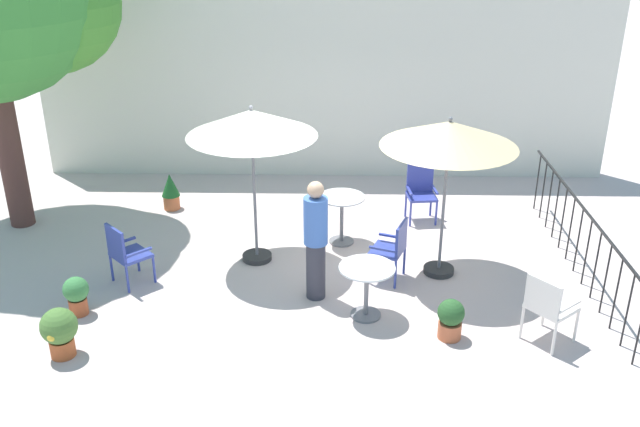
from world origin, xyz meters
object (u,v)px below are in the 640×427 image
(patio_chair_0, at_px, (125,251))
(potted_plant_2, at_px, (76,294))
(patio_chair_3, at_px, (421,189))
(standing_person, at_px, (316,239))
(cafe_table_1, at_px, (342,211))
(potted_plant_3, at_px, (451,318))
(potted_plant_1, at_px, (171,191))
(patio_umbrella_1, at_px, (252,125))
(patio_chair_1, at_px, (548,305))
(patio_umbrella_0, at_px, (449,136))
(cafe_table_0, at_px, (367,282))
(potted_plant_0, at_px, (60,330))
(patio_chair_2, at_px, (393,247))

(patio_chair_0, xyz_separation_m, potted_plant_2, (-0.43, -0.80, -0.21))
(patio_chair_3, height_order, standing_person, standing_person)
(cafe_table_1, bearing_deg, potted_plant_3, -63.12)
(potted_plant_1, xyz_separation_m, standing_person, (2.59, -2.90, 0.53))
(patio_umbrella_1, relative_size, potted_plant_2, 4.46)
(patio_chair_1, bearing_deg, standing_person, 160.03)
(patio_umbrella_0, xyz_separation_m, potted_plant_3, (-0.09, -1.65, -1.79))
(patio_chair_0, height_order, potted_plant_1, patio_chair_0)
(potted_plant_1, distance_m, potted_plant_2, 3.44)
(cafe_table_0, xyz_separation_m, standing_person, (-0.66, 0.47, 0.37))
(cafe_table_0, relative_size, cafe_table_1, 0.92)
(patio_umbrella_1, bearing_deg, cafe_table_1, 25.39)
(patio_umbrella_1, xyz_separation_m, patio_chair_1, (3.71, -2.08, -1.56))
(cafe_table_1, height_order, potted_plant_0, cafe_table_1)
(potted_plant_3, height_order, standing_person, standing_person)
(patio_chair_3, bearing_deg, potted_plant_0, -139.24)
(patio_chair_0, xyz_separation_m, patio_chair_1, (5.45, -1.31, 0.02))
(patio_umbrella_0, distance_m, cafe_table_0, 2.25)
(potted_plant_2, bearing_deg, patio_chair_2, 13.58)
(patio_umbrella_1, height_order, patio_chair_3, patio_umbrella_1)
(potted_plant_3, relative_size, standing_person, 0.31)
(potted_plant_0, relative_size, standing_person, 0.37)
(patio_chair_0, bearing_deg, cafe_table_1, 24.52)
(potted_plant_2, distance_m, standing_person, 3.17)
(patio_umbrella_0, xyz_separation_m, patio_chair_2, (-0.70, -0.22, -1.54))
(patio_chair_2, xyz_separation_m, potted_plant_1, (-3.65, 2.41, -0.18))
(potted_plant_0, bearing_deg, patio_chair_0, 79.70)
(patio_umbrella_0, relative_size, potted_plant_3, 4.43)
(cafe_table_1, xyz_separation_m, patio_chair_0, (-3.00, -1.37, -0.03))
(patio_chair_0, bearing_deg, patio_umbrella_0, 5.43)
(patio_chair_2, relative_size, patio_chair_3, 0.94)
(patio_chair_0, xyz_separation_m, potted_plant_3, (4.32, -1.23, -0.24))
(cafe_table_0, bearing_deg, potted_plant_3, -25.00)
(patio_umbrella_0, distance_m, potted_plant_3, 2.44)
(cafe_table_1, bearing_deg, potted_plant_2, -147.72)
(patio_chair_0, bearing_deg, potted_plant_0, -100.30)
(patio_umbrella_0, height_order, patio_chair_2, patio_umbrella_0)
(patio_chair_1, height_order, potted_plant_1, patio_chair_1)
(cafe_table_1, distance_m, potted_plant_1, 3.21)
(cafe_table_0, height_order, patio_chair_3, patio_chair_3)
(cafe_table_0, distance_m, potted_plant_2, 3.74)
(potted_plant_0, relative_size, potted_plant_3, 1.19)
(patio_chair_1, relative_size, patio_chair_2, 1.01)
(cafe_table_0, distance_m, patio_chair_2, 1.04)
(cafe_table_1, xyz_separation_m, potted_plant_0, (-3.31, -3.07, -0.19))
(patio_chair_3, relative_size, standing_person, 0.57)
(patio_chair_3, height_order, potted_plant_2, patio_chair_3)
(cafe_table_1, bearing_deg, patio_chair_3, 34.77)
(standing_person, bearing_deg, patio_chair_0, 173.70)
(patio_chair_1, xyz_separation_m, standing_person, (-2.80, 1.02, 0.33))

